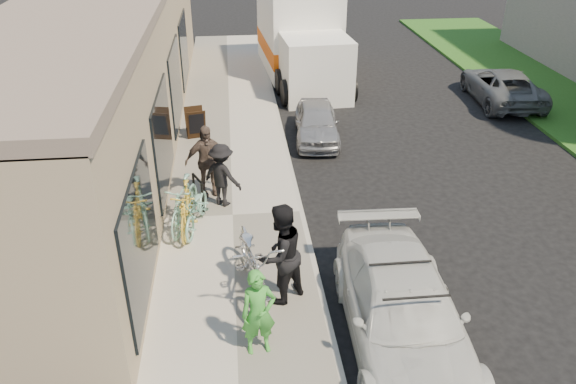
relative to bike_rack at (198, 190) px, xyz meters
name	(u,v)px	position (x,y,z in m)	size (l,w,h in m)	color
ground	(346,301)	(2.74, -3.34, -0.64)	(120.00, 120.00, 0.00)	black
sidewalk	(233,218)	(0.74, -0.34, -0.56)	(3.00, 34.00, 0.15)	#AFA99D
curb	(301,214)	(2.29, -0.34, -0.57)	(0.12, 34.00, 0.13)	#A4A096
storefront	(110,69)	(-2.50, 4.64, 1.49)	(3.60, 20.00, 4.22)	tan
bike_rack	(198,190)	(0.00, 0.00, 0.00)	(0.26, 0.53, 0.81)	black
sandwich_board	(196,123)	(-0.23, 4.16, -0.04)	(0.63, 0.64, 0.87)	black
sedan_white	(403,311)	(3.41, -4.45, 0.01)	(1.97, 4.52, 1.33)	silver
sedan_silver	(317,122)	(3.29, 4.04, -0.11)	(1.25, 3.10, 1.06)	#99999E
moving_truck	(301,37)	(3.59, 10.33, 0.87)	(3.03, 7.04, 3.38)	white
far_car_gray	(502,86)	(10.09, 6.59, -0.06)	(1.92, 4.17, 1.16)	#545759
tandem_bike	(253,261)	(1.08, -3.06, 0.15)	(0.85, 2.44, 1.28)	silver
woman_rider	(258,313)	(1.10, -4.54, 0.26)	(0.55, 0.36, 1.50)	green
man_standing	(280,254)	(1.55, -3.31, 0.45)	(0.91, 0.71, 1.88)	black
cruiser_bike_a	(184,204)	(-0.27, -0.68, 0.05)	(0.51, 1.79, 1.08)	#84C4B1
cruiser_bike_b	(197,210)	(-0.01, -0.77, -0.06)	(0.57, 1.64, 0.86)	#84C4B1
cruiser_bike_c	(186,209)	(-0.22, -0.85, 0.03)	(0.48, 1.71, 1.03)	gold
bystander_a	(222,175)	(0.55, 0.17, 0.26)	(0.96, 0.55, 1.49)	black
bystander_b	(206,161)	(0.20, 0.69, 0.38)	(1.02, 0.42, 1.74)	brown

